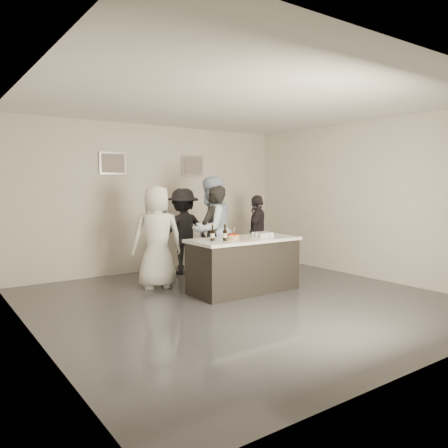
{
  "coord_description": "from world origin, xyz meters",
  "views": [
    {
      "loc": [
        -4.06,
        -5.24,
        1.78
      ],
      "look_at": [
        0.0,
        0.5,
        1.15
      ],
      "focal_mm": 35.0,
      "sensor_mm": 36.0,
      "label": 1
    }
  ],
  "objects_px": {
    "person_main_black": "(214,235)",
    "person_guest_back": "(183,231)",
    "bar_counter": "(244,265)",
    "person_guest_right": "(257,233)",
    "beer_bottle_a": "(212,233)",
    "person_main_blue": "(211,230)",
    "person_guest_left": "(157,237)",
    "beer_bottle_b": "(225,233)",
    "cake": "(232,237)"
  },
  "relations": [
    {
      "from": "person_main_blue",
      "to": "person_guest_back",
      "type": "distance_m",
      "value": 1.02
    },
    {
      "from": "person_main_blue",
      "to": "person_main_black",
      "type": "bearing_deg",
      "value": 61.42
    },
    {
      "from": "beer_bottle_a",
      "to": "person_guest_left",
      "type": "distance_m",
      "value": 1.17
    },
    {
      "from": "beer_bottle_b",
      "to": "person_guest_left",
      "type": "height_order",
      "value": "person_guest_left"
    },
    {
      "from": "person_main_black",
      "to": "beer_bottle_a",
      "type": "bearing_deg",
      "value": 31.52
    },
    {
      "from": "person_guest_right",
      "to": "cake",
      "type": "bearing_deg",
      "value": 0.75
    },
    {
      "from": "cake",
      "to": "person_guest_back",
      "type": "relative_size",
      "value": 0.13
    },
    {
      "from": "bar_counter",
      "to": "beer_bottle_a",
      "type": "height_order",
      "value": "beer_bottle_a"
    },
    {
      "from": "cake",
      "to": "beer_bottle_b",
      "type": "height_order",
      "value": "beer_bottle_b"
    },
    {
      "from": "person_guest_left",
      "to": "person_guest_back",
      "type": "bearing_deg",
      "value": -124.08
    },
    {
      "from": "beer_bottle_a",
      "to": "person_main_black",
      "type": "distance_m",
      "value": 0.9
    },
    {
      "from": "beer_bottle_a",
      "to": "person_main_black",
      "type": "height_order",
      "value": "person_main_black"
    },
    {
      "from": "person_main_black",
      "to": "person_guest_left",
      "type": "distance_m",
      "value": 1.02
    },
    {
      "from": "bar_counter",
      "to": "person_guest_back",
      "type": "height_order",
      "value": "person_guest_back"
    },
    {
      "from": "bar_counter",
      "to": "person_main_blue",
      "type": "xyz_separation_m",
      "value": [
        -0.08,
        0.85,
        0.52
      ]
    },
    {
      "from": "person_guest_right",
      "to": "beer_bottle_a",
      "type": "bearing_deg",
      "value": -5.34
    },
    {
      "from": "cake",
      "to": "beer_bottle_b",
      "type": "xyz_separation_m",
      "value": [
        -0.2,
        -0.07,
        0.09
      ]
    },
    {
      "from": "beer_bottle_a",
      "to": "person_main_black",
      "type": "bearing_deg",
      "value": 54.14
    },
    {
      "from": "person_main_blue",
      "to": "person_guest_left",
      "type": "relative_size",
      "value": 1.09
    },
    {
      "from": "beer_bottle_b",
      "to": "person_guest_left",
      "type": "xyz_separation_m",
      "value": [
        -0.6,
        1.17,
        -0.14
      ]
    },
    {
      "from": "person_main_black",
      "to": "person_guest_right",
      "type": "height_order",
      "value": "person_main_black"
    },
    {
      "from": "person_main_black",
      "to": "person_guest_right",
      "type": "distance_m",
      "value": 1.61
    },
    {
      "from": "beer_bottle_b",
      "to": "person_main_black",
      "type": "height_order",
      "value": "person_main_black"
    },
    {
      "from": "cake",
      "to": "beer_bottle_a",
      "type": "xyz_separation_m",
      "value": [
        -0.37,
        0.03,
        0.09
      ]
    },
    {
      "from": "beer_bottle_a",
      "to": "person_guest_left",
      "type": "height_order",
      "value": "person_guest_left"
    },
    {
      "from": "person_main_blue",
      "to": "beer_bottle_a",
      "type": "bearing_deg",
      "value": 37.92
    },
    {
      "from": "person_guest_left",
      "to": "person_guest_right",
      "type": "bearing_deg",
      "value": -157.41
    },
    {
      "from": "bar_counter",
      "to": "beer_bottle_b",
      "type": "height_order",
      "value": "beer_bottle_b"
    },
    {
      "from": "person_main_blue",
      "to": "person_guest_back",
      "type": "relative_size",
      "value": 1.13
    },
    {
      "from": "beer_bottle_b",
      "to": "person_main_black",
      "type": "bearing_deg",
      "value": 66.92
    },
    {
      "from": "bar_counter",
      "to": "person_main_black",
      "type": "relative_size",
      "value": 1.05
    },
    {
      "from": "cake",
      "to": "person_main_blue",
      "type": "xyz_separation_m",
      "value": [
        0.17,
        0.89,
        0.03
      ]
    },
    {
      "from": "person_main_blue",
      "to": "person_guest_right",
      "type": "bearing_deg",
      "value": 177.78
    },
    {
      "from": "bar_counter",
      "to": "person_guest_right",
      "type": "height_order",
      "value": "person_guest_right"
    },
    {
      "from": "beer_bottle_b",
      "to": "person_main_blue",
      "type": "bearing_deg",
      "value": 68.84
    },
    {
      "from": "person_main_black",
      "to": "person_guest_back",
      "type": "distance_m",
      "value": 1.15
    },
    {
      "from": "person_main_black",
      "to": "cake",
      "type": "bearing_deg",
      "value": 55.93
    },
    {
      "from": "cake",
      "to": "beer_bottle_a",
      "type": "height_order",
      "value": "beer_bottle_a"
    },
    {
      "from": "person_main_blue",
      "to": "person_guest_right",
      "type": "relative_size",
      "value": 1.23
    },
    {
      "from": "cake",
      "to": "bar_counter",
      "type": "bearing_deg",
      "value": 7.47
    },
    {
      "from": "beer_bottle_a",
      "to": "person_guest_back",
      "type": "relative_size",
      "value": 0.15
    },
    {
      "from": "bar_counter",
      "to": "person_guest_back",
      "type": "distance_m",
      "value": 1.91
    },
    {
      "from": "person_main_black",
      "to": "person_main_blue",
      "type": "height_order",
      "value": "person_main_blue"
    },
    {
      "from": "cake",
      "to": "person_guest_right",
      "type": "relative_size",
      "value": 0.14
    },
    {
      "from": "person_guest_back",
      "to": "cake",
      "type": "bearing_deg",
      "value": 89.19
    },
    {
      "from": "person_guest_back",
      "to": "person_guest_left",
      "type": "bearing_deg",
      "value": 43.4
    },
    {
      "from": "cake",
      "to": "person_guest_left",
      "type": "height_order",
      "value": "person_guest_left"
    },
    {
      "from": "bar_counter",
      "to": "beer_bottle_a",
      "type": "bearing_deg",
      "value": -179.24
    },
    {
      "from": "person_main_black",
      "to": "person_main_blue",
      "type": "bearing_deg",
      "value": -121.44
    },
    {
      "from": "person_main_blue",
      "to": "person_guest_left",
      "type": "xyz_separation_m",
      "value": [
        -0.97,
        0.22,
        -0.08
      ]
    }
  ]
}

